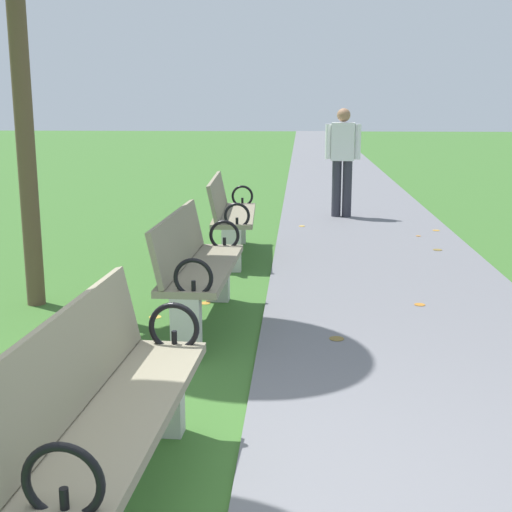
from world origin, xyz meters
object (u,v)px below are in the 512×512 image
(park_bench_1, at_px, (107,407))
(park_bench_2, at_px, (197,267))
(pedestrian_walking, at_px, (343,157))
(park_bench_3, at_px, (230,214))

(park_bench_1, bearing_deg, park_bench_2, 90.00)
(park_bench_1, relative_size, pedestrian_walking, 1.00)
(pedestrian_walking, bearing_deg, park_bench_3, -116.86)
(park_bench_2, relative_size, pedestrian_walking, 1.00)
(park_bench_1, xyz_separation_m, park_bench_2, (-0.00, 2.56, 0.00))
(park_bench_1, distance_m, park_bench_3, 5.15)
(park_bench_1, xyz_separation_m, pedestrian_walking, (1.42, 7.95, 0.44))
(park_bench_2, bearing_deg, pedestrian_walking, 75.24)
(park_bench_3, bearing_deg, park_bench_2, -90.00)
(park_bench_3, distance_m, pedestrian_walking, 3.18)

